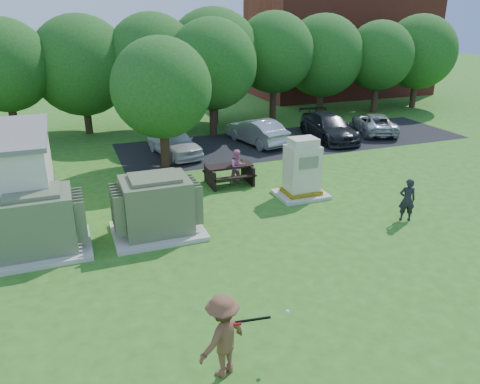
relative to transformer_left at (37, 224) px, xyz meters
name	(u,v)px	position (x,y,z in m)	size (l,w,h in m)	color
ground	(291,285)	(6.50, -4.50, -0.97)	(120.00, 120.00, 0.00)	#2D6619
brick_building	(339,47)	(24.50, 22.50, 3.03)	(15.00, 8.00, 8.00)	maroon
parking_strip	(295,141)	(13.50, 9.00, -0.96)	(20.00, 6.00, 0.01)	#232326
transformer_left	(37,224)	(0.00, 0.00, 0.00)	(3.00, 2.40, 2.07)	beige
transformer_right	(156,207)	(3.70, 0.00, 0.00)	(3.00, 2.40, 2.07)	beige
generator_cabinet	(302,171)	(9.84, 1.31, 0.09)	(2.00, 1.63, 2.43)	beige
picnic_table	(229,172)	(7.57, 3.68, -0.43)	(2.01, 1.51, 0.86)	black
batter	(223,336)	(3.67, -7.02, -0.03)	(1.21, 0.70, 1.88)	brown
person_by_generator	(407,200)	(12.27, -2.11, -0.18)	(0.58, 0.38, 1.58)	black
person_at_picnic	(238,167)	(7.93, 3.55, -0.20)	(0.75, 0.58, 1.54)	pink
car_white	(174,142)	(6.33, 8.72, -0.26)	(1.69, 4.19, 1.43)	silver
car_silver_a	(257,131)	(11.19, 9.26, -0.26)	(1.51, 4.32, 1.42)	#A8A9AD
car_dark	(329,127)	(15.49, 8.70, -0.24)	(2.03, 5.00, 1.45)	black
car_silver_b	(374,123)	(18.87, 9.00, -0.37)	(1.99, 4.31, 1.20)	#AEAFB3
batting_equipment	(254,320)	(4.32, -7.07, 0.24)	(1.39, 0.25, 0.19)	black
tree_row	(182,62)	(8.25, 14.00, 3.18)	(41.30, 13.30, 7.30)	#47301E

